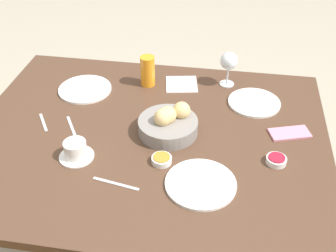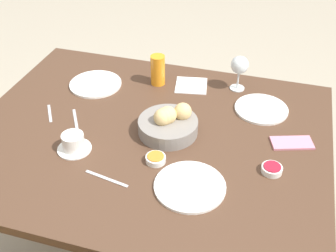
# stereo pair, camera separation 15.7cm
# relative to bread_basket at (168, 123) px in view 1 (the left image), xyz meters

# --- Properties ---
(dining_table) EXTENTS (1.35, 1.08, 0.74)m
(dining_table) POSITION_rel_bread_basket_xyz_m (0.08, 0.03, -0.13)
(dining_table) COLOR #4C3323
(dining_table) RESTS_ON ground_plane
(bread_basket) EXTENTS (0.22, 0.22, 0.11)m
(bread_basket) POSITION_rel_bread_basket_xyz_m (0.00, 0.00, 0.00)
(bread_basket) COLOR gray
(bread_basket) RESTS_ON dining_table
(plate_near_left) EXTENTS (0.22, 0.22, 0.01)m
(plate_near_left) POSITION_rel_bread_basket_xyz_m (-0.32, -0.25, -0.04)
(plate_near_left) COLOR white
(plate_near_left) RESTS_ON dining_table
(plate_near_right) EXTENTS (0.23, 0.23, 0.01)m
(plate_near_right) POSITION_rel_bread_basket_xyz_m (0.41, -0.23, -0.04)
(plate_near_right) COLOR white
(plate_near_right) RESTS_ON dining_table
(plate_far_center) EXTENTS (0.23, 0.23, 0.01)m
(plate_far_center) POSITION_rel_bread_basket_xyz_m (-0.15, 0.26, -0.04)
(plate_far_center) COLOR white
(plate_far_center) RESTS_ON dining_table
(juice_glass) EXTENTS (0.06, 0.06, 0.13)m
(juice_glass) POSITION_rel_bread_basket_xyz_m (0.14, -0.33, 0.03)
(juice_glass) COLOR orange
(juice_glass) RESTS_ON dining_table
(wine_glass) EXTENTS (0.08, 0.08, 0.16)m
(wine_glass) POSITION_rel_bread_basket_xyz_m (-0.20, -0.38, 0.07)
(wine_glass) COLOR silver
(wine_glass) RESTS_ON dining_table
(coffee_cup) EXTENTS (0.12, 0.12, 0.07)m
(coffee_cup) POSITION_rel_bread_basket_xyz_m (0.30, 0.19, -0.01)
(coffee_cup) COLOR white
(coffee_cup) RESTS_ON dining_table
(jam_bowl_berry) EXTENTS (0.07, 0.07, 0.03)m
(jam_bowl_berry) POSITION_rel_bread_basket_xyz_m (-0.40, 0.11, -0.03)
(jam_bowl_berry) COLOR white
(jam_bowl_berry) RESTS_ON dining_table
(jam_bowl_honey) EXTENTS (0.07, 0.07, 0.03)m
(jam_bowl_honey) POSITION_rel_bread_basket_xyz_m (-0.00, 0.17, -0.03)
(jam_bowl_honey) COLOR white
(jam_bowl_honey) RESTS_ON dining_table
(fork_silver) EXTENTS (0.16, 0.04, 0.00)m
(fork_silver) POSITION_rel_bread_basket_xyz_m (0.13, 0.30, -0.04)
(fork_silver) COLOR #B7B7BC
(fork_silver) RESTS_ON dining_table
(knife_silver) EXTENTS (0.10, 0.14, 0.00)m
(knife_silver) POSITION_rel_bread_basket_xyz_m (0.37, 0.04, -0.04)
(knife_silver) COLOR #B7B7BC
(knife_silver) RESTS_ON dining_table
(spoon_coffee) EXTENTS (0.08, 0.11, 0.00)m
(spoon_coffee) POSITION_rel_bread_basket_xyz_m (0.49, 0.02, -0.04)
(spoon_coffee) COLOR #B7B7BC
(spoon_coffee) RESTS_ON dining_table
(napkin) EXTENTS (0.16, 0.16, 0.00)m
(napkin) POSITION_rel_bread_basket_xyz_m (-0.00, -0.35, -0.04)
(napkin) COLOR white
(napkin) RESTS_ON dining_table
(cell_phone) EXTENTS (0.17, 0.12, 0.01)m
(cell_phone) POSITION_rel_bread_basket_xyz_m (-0.45, -0.06, -0.04)
(cell_phone) COLOR pink
(cell_phone) RESTS_ON dining_table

